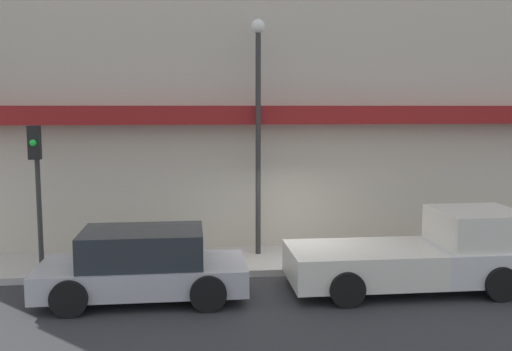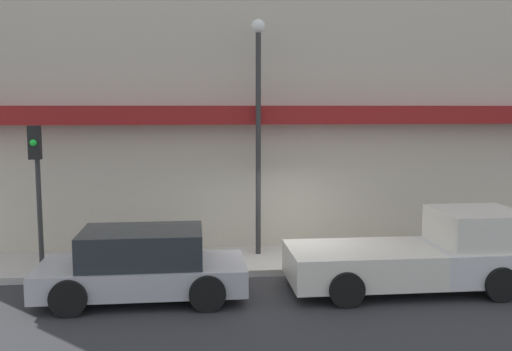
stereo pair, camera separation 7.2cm
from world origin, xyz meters
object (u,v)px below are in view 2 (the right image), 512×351
at_px(pickup_truck, 424,255).
at_px(fire_hydrant, 120,257).
at_px(traffic_light, 37,171).
at_px(parked_car, 143,265).
at_px(street_lamp, 258,112).

bearing_deg(pickup_truck, fire_hydrant, 166.05).
xyz_separation_m(pickup_truck, traffic_light, (-8.90, 2.00, 1.79)).
xyz_separation_m(parked_car, street_lamp, (2.81, 2.85, 3.23)).
xyz_separation_m(pickup_truck, fire_hydrant, (-6.98, 1.72, -0.31)).
distance_m(street_lamp, traffic_light, 5.69).
xyz_separation_m(pickup_truck, street_lamp, (-3.46, 2.85, 3.19)).
relative_size(fire_hydrant, traffic_light, 0.17).
xyz_separation_m(pickup_truck, parked_car, (-6.27, 0.00, -0.05)).
relative_size(parked_car, fire_hydrant, 7.20).
bearing_deg(street_lamp, fire_hydrant, -162.09).
distance_m(pickup_truck, street_lamp, 5.50).
height_order(parked_car, fire_hydrant, parked_car).
bearing_deg(parked_car, street_lamp, 46.30).
relative_size(parked_car, traffic_light, 1.26).
xyz_separation_m(fire_hydrant, traffic_light, (-1.93, 0.28, 2.11)).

